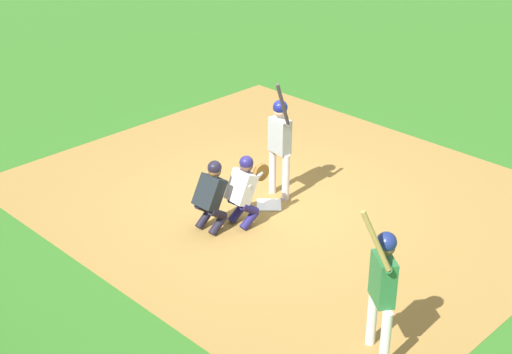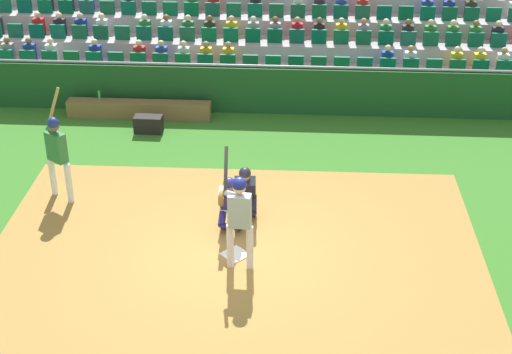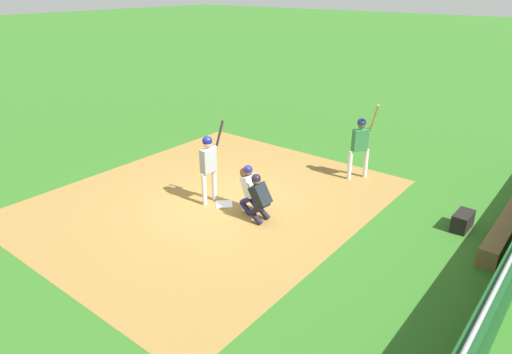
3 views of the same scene
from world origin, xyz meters
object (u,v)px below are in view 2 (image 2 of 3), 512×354
object	(u,v)px
dugout_bench	(139,109)
water_bottle_on_bench	(99,95)
catcher_crouching	(230,202)
home_plate_umpire	(245,190)
home_plate_marker	(235,254)
equipment_duffel_bag	(148,124)
on_deck_batter	(56,148)
batter_at_plate	(239,212)

from	to	relation	value
dugout_bench	water_bottle_on_bench	size ratio (longest dim) A/B	15.50
catcher_crouching	home_plate_umpire	distance (m)	0.58
home_plate_marker	equipment_duffel_bag	distance (m)	5.98
on_deck_batter	home_plate_umpire	bearing A→B (deg)	170.49
home_plate_marker	batter_at_plate	bearing A→B (deg)	107.15
dugout_bench	on_deck_batter	world-z (taller)	on_deck_batter
home_plate_marker	equipment_duffel_bag	bearing A→B (deg)	-63.66
home_plate_marker	on_deck_batter	xyz separation A→B (m)	(3.87, -1.94, 1.17)
batter_at_plate	catcher_crouching	distance (m)	1.28
home_plate_marker	batter_at_plate	xyz separation A→B (m)	(-0.12, 0.39, 1.17)
dugout_bench	equipment_duffel_bag	size ratio (longest dim) A/B	5.36
catcher_crouching	dugout_bench	distance (m)	6.22
home_plate_umpire	water_bottle_on_bench	distance (m)	6.56
home_plate_marker	batter_at_plate	world-z (taller)	batter_at_plate
home_plate_marker	on_deck_batter	bearing A→B (deg)	-26.68
dugout_bench	equipment_duffel_bag	distance (m)	0.98
home_plate_marker	dugout_bench	xyz separation A→B (m)	(3.06, -6.24, 0.20)
catcher_crouching	on_deck_batter	world-z (taller)	on_deck_batter
water_bottle_on_bench	on_deck_batter	world-z (taller)	on_deck_batter
dugout_bench	on_deck_batter	xyz separation A→B (m)	(0.81, 4.30, 0.96)
dugout_bench	water_bottle_on_bench	distance (m)	1.10
batter_at_plate	equipment_duffel_bag	world-z (taller)	batter_at_plate
home_plate_umpire	on_deck_batter	bearing A→B (deg)	-9.51
home_plate_umpire	on_deck_batter	distance (m)	4.05
water_bottle_on_bench	catcher_crouching	bearing A→B (deg)	125.37
home_plate_umpire	water_bottle_on_bench	world-z (taller)	home_plate_umpire
catcher_crouching	on_deck_batter	bearing A→B (deg)	-17.63
home_plate_marker	on_deck_batter	size ratio (longest dim) A/B	0.19
batter_at_plate	dugout_bench	world-z (taller)	batter_at_plate
home_plate_marker	water_bottle_on_bench	size ratio (longest dim) A/B	1.81
equipment_duffel_bag	home_plate_marker	bearing A→B (deg)	117.70
on_deck_batter	water_bottle_on_bench	bearing A→B (deg)	-86.90
batter_at_plate	equipment_duffel_bag	distance (m)	6.45
batter_at_plate	on_deck_batter	bearing A→B (deg)	-30.31
batter_at_plate	dugout_bench	xyz separation A→B (m)	(3.18, -6.63, -0.96)
water_bottle_on_bench	on_deck_batter	size ratio (longest dim) A/B	0.10
equipment_duffel_bag	on_deck_batter	distance (m)	3.75
catcher_crouching	equipment_duffel_bag	bearing A→B (deg)	-61.55
catcher_crouching	water_bottle_on_bench	distance (m)	6.81
dugout_bench	home_plate_umpire	bearing A→B (deg)	122.49
home_plate_umpire	dugout_bench	size ratio (longest dim) A/B	0.34
batter_at_plate	dugout_bench	distance (m)	7.42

